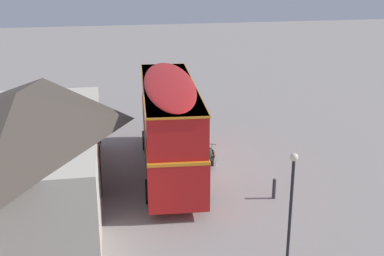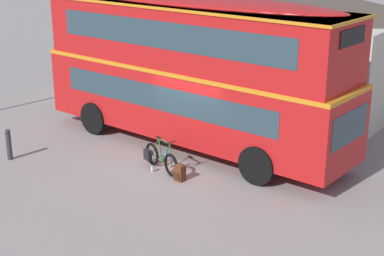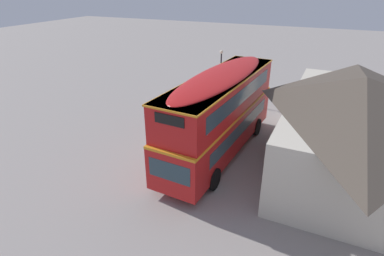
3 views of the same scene
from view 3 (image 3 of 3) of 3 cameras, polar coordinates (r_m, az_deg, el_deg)
The scene contains 8 objects.
ground_plane at distance 17.96m, azimuth 0.86°, elevation -4.85°, with size 120.00×120.00×0.00m, color gray.
double_decker_bus at distance 17.03m, azimuth 5.25°, elevation 3.21°, with size 10.84×3.36×4.79m.
touring_bicycle at distance 18.41m, azimuth -1.94°, elevation -2.73°, with size 1.64×0.72×1.02m.
backpack_on_ground at distance 17.86m, azimuth -4.03°, elevation -4.14°, with size 0.31×0.31×0.50m.
water_bottle_clear_plastic at distance 18.70m, azimuth -2.47°, elevation -3.19°, with size 0.06×0.06×0.23m.
pub_building at distance 17.96m, azimuth 27.96°, elevation 0.89°, with size 12.97×7.31×4.89m.
street_lamp at distance 25.71m, azimuth 5.34°, elevation 10.75°, with size 0.28×0.28×4.12m.
kerb_bollard at distance 22.58m, azimuth -1.74°, elevation 3.16°, with size 0.16×0.16×0.97m.
Camera 3 is at (14.29, 6.02, 9.05)m, focal length 28.92 mm.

